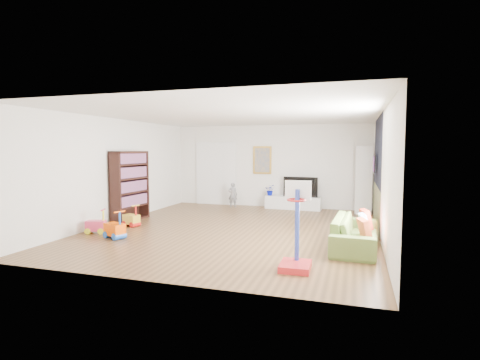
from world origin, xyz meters
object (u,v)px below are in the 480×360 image
(media_console, at_px, (293,203))
(basketball_hoop, at_px, (296,226))
(sofa, at_px, (355,233))
(bookshelf, at_px, (130,186))

(media_console, bearing_deg, basketball_hoop, -77.48)
(basketball_hoop, bearing_deg, sofa, 59.97)
(media_console, height_order, sofa, sofa)
(sofa, distance_m, basketball_hoop, 1.94)
(bookshelf, bearing_deg, sofa, -8.07)
(bookshelf, distance_m, sofa, 5.89)
(sofa, bearing_deg, media_console, 26.68)
(sofa, height_order, basketball_hoop, basketball_hoop)
(media_console, distance_m, bookshelf, 5.07)
(media_console, relative_size, bookshelf, 0.95)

